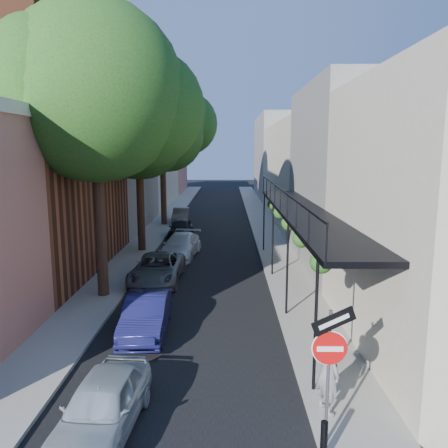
{
  "coord_description": "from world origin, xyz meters",
  "views": [
    {
      "loc": [
        1.2,
        -6.85,
        5.88
      ],
      "look_at": [
        1.05,
        11.25,
        2.8
      ],
      "focal_mm": 35.0,
      "sensor_mm": 36.0,
      "label": 1
    }
  ],
  "objects_px": {
    "oak_near": "(108,97)",
    "parked_car_a": "(102,405)",
    "bollard": "(324,441)",
    "pedestrian": "(327,371)",
    "oak_far": "(168,118)",
    "parked_car_f": "(181,216)",
    "parked_car_b": "(146,315)",
    "parked_car_c": "(157,269)",
    "sign_post": "(330,354)",
    "parked_car_d": "(181,246)",
    "oak_mid": "(146,129)",
    "parked_car_e": "(181,228)"
  },
  "relations": [
    {
      "from": "oak_mid",
      "to": "parked_car_a",
      "type": "xyz_separation_m",
      "value": [
        2.0,
        -16.74,
        -6.45
      ]
    },
    {
      "from": "sign_post",
      "to": "parked_car_f",
      "type": "bearing_deg",
      "value": 101.92
    },
    {
      "from": "pedestrian",
      "to": "parked_car_f",
      "type": "bearing_deg",
      "value": -8.24
    },
    {
      "from": "sign_post",
      "to": "parked_car_e",
      "type": "xyz_separation_m",
      "value": [
        -5.15,
        21.38,
        -1.41
      ]
    },
    {
      "from": "sign_post",
      "to": "parked_car_a",
      "type": "distance_m",
      "value": 4.82
    },
    {
      "from": "oak_near",
      "to": "parked_car_a",
      "type": "relative_size",
      "value": 3.2
    },
    {
      "from": "oak_near",
      "to": "parked_car_b",
      "type": "xyz_separation_m",
      "value": [
        1.94,
        -3.74,
        -7.25
      ]
    },
    {
      "from": "parked_car_e",
      "to": "oak_mid",
      "type": "bearing_deg",
      "value": -109.01
    },
    {
      "from": "oak_far",
      "to": "parked_car_f",
      "type": "bearing_deg",
      "value": 52.55
    },
    {
      "from": "parked_car_a",
      "to": "parked_car_f",
      "type": "bearing_deg",
      "value": 96.88
    },
    {
      "from": "oak_mid",
      "to": "pedestrian",
      "type": "height_order",
      "value": "oak_mid"
    },
    {
      "from": "oak_mid",
      "to": "bollard",
      "type": "bearing_deg",
      "value": -70.1
    },
    {
      "from": "parked_car_b",
      "to": "parked_car_d",
      "type": "bearing_deg",
      "value": 87.81
    },
    {
      "from": "bollard",
      "to": "pedestrian",
      "type": "height_order",
      "value": "pedestrian"
    },
    {
      "from": "parked_car_c",
      "to": "parked_car_f",
      "type": "relative_size",
      "value": 1.25
    },
    {
      "from": "oak_mid",
      "to": "oak_far",
      "type": "relative_size",
      "value": 0.86
    },
    {
      "from": "sign_post",
      "to": "pedestrian",
      "type": "bearing_deg",
      "value": 77.64
    },
    {
      "from": "parked_car_c",
      "to": "parked_car_a",
      "type": "bearing_deg",
      "value": -85.73
    },
    {
      "from": "parked_car_b",
      "to": "parked_car_e",
      "type": "relative_size",
      "value": 1.02
    },
    {
      "from": "sign_post",
      "to": "oak_near",
      "type": "relative_size",
      "value": 0.26
    },
    {
      "from": "oak_far",
      "to": "parked_car_b",
      "type": "height_order",
      "value": "oak_far"
    },
    {
      "from": "bollard",
      "to": "parked_car_d",
      "type": "distance_m",
      "value": 16.82
    },
    {
      "from": "oak_near",
      "to": "parked_car_d",
      "type": "bearing_deg",
      "value": 73.1
    },
    {
      "from": "parked_car_d",
      "to": "parked_car_c",
      "type": "bearing_deg",
      "value": -89.57
    },
    {
      "from": "parked_car_d",
      "to": "parked_car_f",
      "type": "relative_size",
      "value": 1.2
    },
    {
      "from": "oak_mid",
      "to": "parked_car_a",
      "type": "distance_m",
      "value": 18.05
    },
    {
      "from": "sign_post",
      "to": "parked_car_a",
      "type": "relative_size",
      "value": 0.84
    },
    {
      "from": "bollard",
      "to": "oak_near",
      "type": "height_order",
      "value": "oak_near"
    },
    {
      "from": "parked_car_c",
      "to": "parked_car_e",
      "type": "xyz_separation_m",
      "value": [
        -0.05,
        10.35,
        0.0
      ]
    },
    {
      "from": "oak_near",
      "to": "sign_post",
      "type": "bearing_deg",
      "value": -54.91
    },
    {
      "from": "oak_near",
      "to": "parked_car_b",
      "type": "height_order",
      "value": "oak_near"
    },
    {
      "from": "oak_far",
      "to": "parked_car_f",
      "type": "distance_m",
      "value": 7.76
    },
    {
      "from": "sign_post",
      "to": "parked_car_e",
      "type": "distance_m",
      "value": 22.04
    },
    {
      "from": "parked_car_b",
      "to": "parked_car_e",
      "type": "distance_m",
      "value": 15.84
    },
    {
      "from": "parked_car_a",
      "to": "parked_car_f",
      "type": "distance_m",
      "value": 26.79
    },
    {
      "from": "sign_post",
      "to": "parked_car_c",
      "type": "xyz_separation_m",
      "value": [
        -5.09,
        11.03,
        -1.41
      ]
    },
    {
      "from": "pedestrian",
      "to": "parked_car_c",
      "type": "bearing_deg",
      "value": 7.08
    },
    {
      "from": "parked_car_a",
      "to": "pedestrian",
      "type": "bearing_deg",
      "value": 11.34
    },
    {
      "from": "parked_car_d",
      "to": "parked_car_a",
      "type": "bearing_deg",
      "value": -83.21
    },
    {
      "from": "oak_mid",
      "to": "oak_far",
      "type": "xyz_separation_m",
      "value": [
        0.06,
        9.04,
        1.2
      ]
    },
    {
      "from": "oak_near",
      "to": "pedestrian",
      "type": "distance_m",
      "value": 12.6
    },
    {
      "from": "oak_near",
      "to": "parked_car_a",
      "type": "bearing_deg",
      "value": -77.47
    },
    {
      "from": "parked_car_a",
      "to": "parked_car_d",
      "type": "bearing_deg",
      "value": 94.29
    },
    {
      "from": "parked_car_d",
      "to": "parked_car_b",
      "type": "bearing_deg",
      "value": -83.27
    },
    {
      "from": "parked_car_b",
      "to": "parked_car_c",
      "type": "bearing_deg",
      "value": 93.25
    },
    {
      "from": "parked_car_a",
      "to": "parked_car_d",
      "type": "xyz_separation_m",
      "value": [
        0.02,
        15.25,
        0.02
      ]
    },
    {
      "from": "parked_car_d",
      "to": "pedestrian",
      "type": "distance_m",
      "value": 15.43
    },
    {
      "from": "parked_car_a",
      "to": "parked_car_b",
      "type": "relative_size",
      "value": 0.94
    },
    {
      "from": "parked_car_e",
      "to": "parked_car_a",
      "type": "bearing_deg",
      "value": -88.32
    },
    {
      "from": "pedestrian",
      "to": "parked_car_b",
      "type": "bearing_deg",
      "value": 26.16
    }
  ]
}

